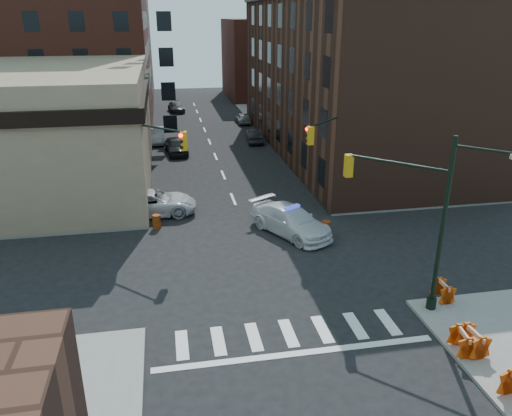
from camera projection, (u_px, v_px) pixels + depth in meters
name	position (u px, v px, depth m)	size (l,w,h in m)	color
ground	(259.00, 261.00, 27.44)	(140.00, 140.00, 0.00)	black
sidewalk_ne	(392.00, 124.00, 61.33)	(34.00, 54.50, 0.15)	gray
bank_building	(0.00, 129.00, 38.04)	(22.00, 22.00, 9.00)	#937A60
apartment_block	(33.00, 21.00, 56.60)	(25.00, 25.00, 24.00)	#5C271D
commercial_row_ne	(348.00, 78.00, 47.73)	(14.00, 34.00, 14.00)	#47281C
filler_nw	(86.00, 46.00, 78.63)	(20.00, 18.00, 16.00)	brown
filler_ne	(277.00, 58.00, 80.79)	(16.00, 16.00, 12.00)	#5C271D
signal_pole_se	(418.00, 212.00, 21.73)	(5.40, 5.27, 8.00)	black
signal_pole_nw	(146.00, 164.00, 29.76)	(3.58, 3.67, 8.00)	black
signal_pole_ne	(333.00, 154.00, 31.76)	(3.67, 3.58, 8.00)	black
tree_ne_near	(283.00, 110.00, 51.27)	(3.00, 3.00, 4.85)	black
tree_ne_far	(267.00, 98.00, 58.60)	(3.00, 3.00, 4.85)	black
police_car	(291.00, 221.00, 30.58)	(2.38, 5.87, 1.70)	silver
pickup	(152.00, 203.00, 33.50)	(2.75, 5.97, 1.66)	silver
parked_car_wnear	(176.00, 146.00, 48.22)	(1.86, 4.62, 1.57)	black
parked_car_wfar	(157.00, 135.00, 52.44)	(1.66, 4.75, 1.57)	gray
parked_car_wdeep	(176.00, 107.00, 69.12)	(1.87, 4.60, 1.33)	black
parked_car_enear	(254.00, 136.00, 52.64)	(1.48, 4.26, 1.40)	black
parked_car_efar	(243.00, 118.00, 61.80)	(1.56, 3.87, 1.32)	gray
pedestrian_a	(86.00, 213.00, 31.18)	(0.67, 0.44, 1.85)	black
pedestrian_b	(72.00, 216.00, 30.75)	(0.90, 0.70, 1.85)	black
pedestrian_c	(35.00, 217.00, 30.43)	(1.11, 0.46, 1.90)	#212432
barrel_road	(326.00, 229.00, 30.36)	(0.54, 0.54, 0.97)	#EE340B
barrel_bank	(157.00, 222.00, 31.47)	(0.50, 0.50, 0.90)	#D05B09
barricade_se_a	(443.00, 291.00, 23.31)	(1.16, 0.58, 0.87)	#C53609
barricade_se_b	(473.00, 341.00, 19.66)	(1.29, 0.64, 0.97)	#EA4C0B
barricade_se_c	(463.00, 342.00, 19.67)	(1.22, 0.61, 0.91)	orange
barricade_nw_a	(134.00, 217.00, 31.73)	(1.22, 0.61, 0.91)	red
barricade_nw_b	(95.00, 221.00, 31.19)	(1.14, 0.57, 0.86)	#CD5009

